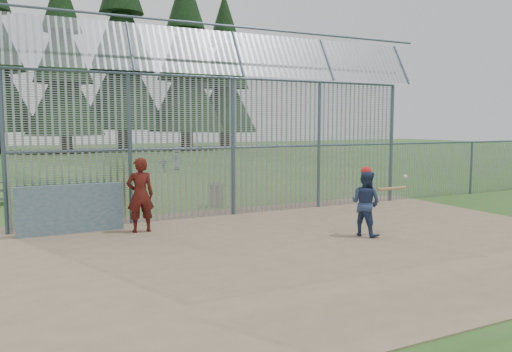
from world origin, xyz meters
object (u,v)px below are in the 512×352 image
batter (366,203)px  onlooker (140,195)px  dugout_wall (71,209)px  trash_can (215,195)px

batter → onlooker: (-4.71, 2.81, 0.14)m
batter → onlooker: bearing=38.3°
dugout_wall → trash_can: size_ratio=3.05×
dugout_wall → trash_can: 5.18m
dugout_wall → onlooker: onlooker is taller
batter → trash_can: (-1.60, 5.60, -0.42)m
batter → onlooker: onlooker is taller
dugout_wall → onlooker: 1.70m
dugout_wall → batter: size_ratio=1.60×
batter → dugout_wall: bearing=40.8°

